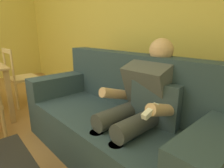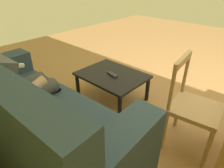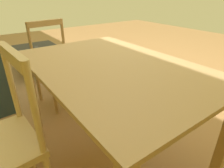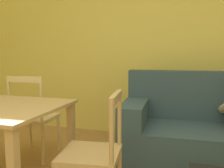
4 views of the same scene
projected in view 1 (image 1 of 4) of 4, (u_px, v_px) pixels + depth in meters
The scene contains 4 objects.
wall_back at pixel (119, 16), 2.76m from camera, with size 6.85×0.12×2.79m, color #DBC660.
couch at pixel (118, 121), 1.81m from camera, with size 2.06×0.93×0.98m.
person_lounging at pixel (140, 104), 1.57m from camera, with size 0.61×0.96×1.13m.
dining_chair_near_wall at pixel (21, 78), 3.06m from camera, with size 0.45×0.45×0.93m.
Camera 1 is at (2.18, 0.87, 1.18)m, focal length 30.03 mm.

